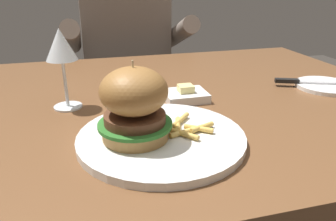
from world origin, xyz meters
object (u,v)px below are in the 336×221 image
(main_plate, at_px, (161,138))
(diner_person, at_px, (127,81))
(burger_sandwich, at_px, (134,104))
(table_knife, at_px, (306,82))
(wine_glass, at_px, (61,48))
(butter_dish, at_px, (186,95))
(bread_plate, at_px, (325,86))

(main_plate, distance_m, diner_person, 0.95)
(main_plate, height_order, burger_sandwich, burger_sandwich)
(main_plate, height_order, table_knife, table_knife)
(wine_glass, distance_m, butter_dish, 0.29)
(main_plate, xyz_separation_m, bread_plate, (0.48, 0.18, -0.00))
(burger_sandwich, xyz_separation_m, butter_dish, (0.15, 0.18, -0.06))
(butter_dish, bearing_deg, diner_person, 92.53)
(diner_person, bearing_deg, bread_plate, -61.58)
(bread_plate, bearing_deg, wine_glass, 177.30)
(wine_glass, height_order, butter_dish, wine_glass)
(main_plate, bearing_deg, butter_dish, 60.71)
(main_plate, relative_size, burger_sandwich, 2.18)
(diner_person, bearing_deg, table_knife, -63.77)
(main_plate, xyz_separation_m, wine_glass, (-0.16, 0.21, 0.12))
(wine_glass, xyz_separation_m, diner_person, (0.23, 0.72, -0.31))
(wine_glass, distance_m, bread_plate, 0.65)
(main_plate, xyz_separation_m, table_knife, (0.43, 0.19, 0.01))
(burger_sandwich, bearing_deg, wine_glass, 118.81)
(main_plate, relative_size, diner_person, 0.25)
(main_plate, height_order, diner_person, diner_person)
(butter_dish, distance_m, diner_person, 0.77)
(wine_glass, distance_m, diner_person, 0.82)
(butter_dish, bearing_deg, main_plate, -119.29)
(table_knife, xyz_separation_m, butter_dish, (-0.33, -0.01, -0.00))
(wine_glass, relative_size, bread_plate, 1.16)
(burger_sandwich, relative_size, table_knife, 0.72)
(main_plate, height_order, wine_glass, wine_glass)
(main_plate, bearing_deg, burger_sandwich, -178.86)
(bread_plate, xyz_separation_m, diner_person, (-0.41, 0.75, -0.18))
(table_knife, bearing_deg, wine_glass, 178.85)
(burger_sandwich, relative_size, butter_dish, 1.38)
(table_knife, relative_size, butter_dish, 1.93)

